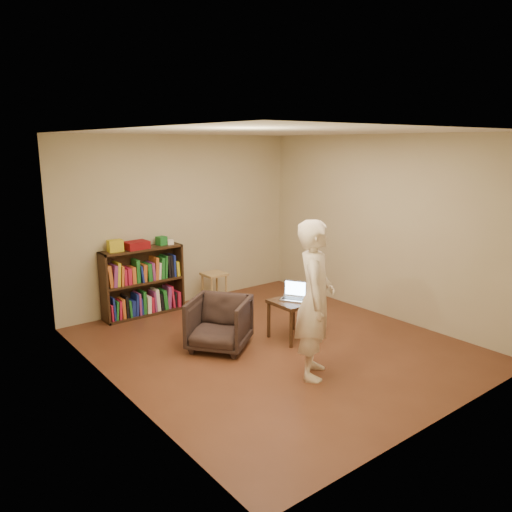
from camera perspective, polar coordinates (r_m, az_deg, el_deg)
floor at (r=6.35m, az=2.14°, el=-10.16°), size 4.50×4.50×0.00m
ceiling at (r=5.85m, az=2.35°, el=14.00°), size 4.50×4.50×0.00m
wall_back at (r=7.79m, az=-8.52°, el=3.97°), size 4.00×0.00×4.00m
wall_left at (r=4.95m, az=-15.76°, el=-1.45°), size 0.00×4.50×4.50m
wall_right at (r=7.40m, az=14.18°, el=3.25°), size 0.00×4.50×4.50m
bookshelf at (r=7.50m, az=-12.82°, el=-3.30°), size 1.20×0.30×1.00m
box_yellow at (r=7.20m, az=-15.79°, el=1.13°), size 0.21×0.16×0.16m
red_cloth at (r=7.31m, az=-13.52°, el=1.22°), size 0.35×0.26×0.11m
box_green at (r=7.51m, az=-10.76°, el=1.73°), size 0.15×0.15×0.13m
box_white at (r=7.53m, az=-9.79°, el=1.57°), size 0.11×0.11×0.07m
stool at (r=7.85m, az=-4.79°, el=-2.62°), size 0.34×0.34×0.49m
armchair at (r=6.17m, az=-4.22°, el=-7.68°), size 0.98×0.97×0.64m
side_table at (r=6.44m, az=4.21°, el=-5.82°), size 0.50×0.50×0.51m
laptop at (r=6.46m, az=4.36°, el=-4.41°), size 0.35×0.38×0.23m
person at (r=5.33m, az=6.76°, el=-4.98°), size 0.74×0.73×1.71m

